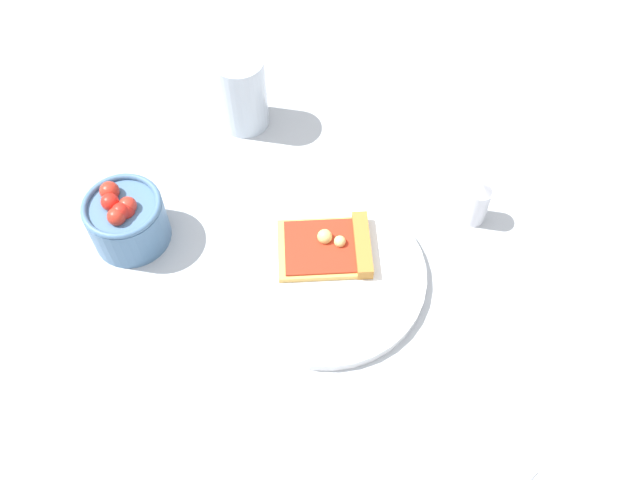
{
  "coord_description": "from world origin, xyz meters",
  "views": [
    {
      "loc": [
        0.39,
        -0.28,
        0.77
      ],
      "look_at": [
        0.0,
        0.01,
        0.03
      ],
      "focal_mm": 38.72,
      "sensor_mm": 36.0,
      "label": 1
    }
  ],
  "objects_px": {
    "plate": "(325,275)",
    "soda_glass": "(242,95)",
    "paper_napkin": "(454,466)",
    "pepper_shaker": "(477,202)",
    "pizza_slice_main": "(333,247)",
    "salad_bowl": "(126,219)"
  },
  "relations": [
    {
      "from": "plate",
      "to": "salad_bowl",
      "type": "height_order",
      "value": "salad_bowl"
    },
    {
      "from": "plate",
      "to": "pizza_slice_main",
      "type": "bearing_deg",
      "value": 127.33
    },
    {
      "from": "soda_glass",
      "to": "pepper_shaker",
      "type": "height_order",
      "value": "soda_glass"
    },
    {
      "from": "salad_bowl",
      "to": "pizza_slice_main",
      "type": "bearing_deg",
      "value": 46.44
    },
    {
      "from": "salad_bowl",
      "to": "pepper_shaker",
      "type": "distance_m",
      "value": 0.46
    },
    {
      "from": "pizza_slice_main",
      "to": "pepper_shaker",
      "type": "bearing_deg",
      "value": 70.49
    },
    {
      "from": "paper_napkin",
      "to": "soda_glass",
      "type": "bearing_deg",
      "value": 169.64
    },
    {
      "from": "plate",
      "to": "soda_glass",
      "type": "bearing_deg",
      "value": 166.38
    },
    {
      "from": "pizza_slice_main",
      "to": "pepper_shaker",
      "type": "distance_m",
      "value": 0.2
    },
    {
      "from": "paper_napkin",
      "to": "pepper_shaker",
      "type": "bearing_deg",
      "value": 132.55
    },
    {
      "from": "plate",
      "to": "pizza_slice_main",
      "type": "height_order",
      "value": "pizza_slice_main"
    },
    {
      "from": "plate",
      "to": "pepper_shaker",
      "type": "xyz_separation_m",
      "value": [
        0.05,
        0.22,
        0.03
      ]
    },
    {
      "from": "pizza_slice_main",
      "to": "salad_bowl",
      "type": "relative_size",
      "value": 1.48
    },
    {
      "from": "pizza_slice_main",
      "to": "paper_napkin",
      "type": "distance_m",
      "value": 0.31
    },
    {
      "from": "pizza_slice_main",
      "to": "salad_bowl",
      "type": "xyz_separation_m",
      "value": [
        -0.19,
        -0.2,
        0.02
      ]
    },
    {
      "from": "plate",
      "to": "pepper_shaker",
      "type": "relative_size",
      "value": 3.56
    },
    {
      "from": "salad_bowl",
      "to": "pepper_shaker",
      "type": "height_order",
      "value": "salad_bowl"
    },
    {
      "from": "plate",
      "to": "pepper_shaker",
      "type": "bearing_deg",
      "value": 78.13
    },
    {
      "from": "paper_napkin",
      "to": "pepper_shaker",
      "type": "xyz_separation_m",
      "value": [
        -0.23,
        0.25,
        0.03
      ]
    },
    {
      "from": "paper_napkin",
      "to": "pizza_slice_main",
      "type": "bearing_deg",
      "value": 168.36
    },
    {
      "from": "plate",
      "to": "soda_glass",
      "type": "relative_size",
      "value": 2.18
    },
    {
      "from": "pizza_slice_main",
      "to": "plate",
      "type": "bearing_deg",
      "value": -52.67
    }
  ]
}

